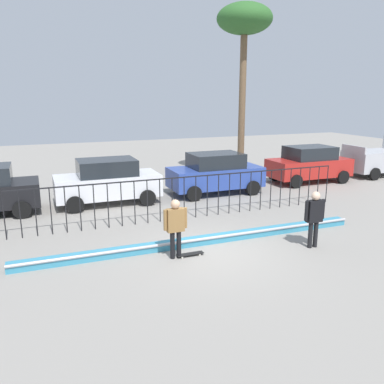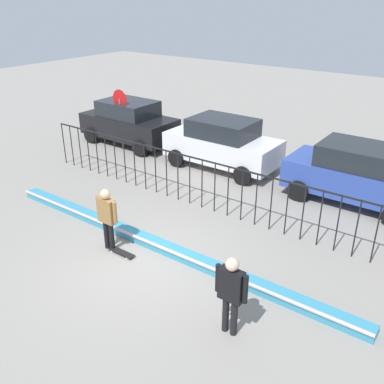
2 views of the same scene
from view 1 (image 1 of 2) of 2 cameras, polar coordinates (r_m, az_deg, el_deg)
ground_plane at (r=11.88m, az=2.52°, el=-8.62°), size 60.00×60.00×0.00m
bowl_coping_ledge at (r=12.45m, az=1.16°, el=-6.94°), size 11.00×0.40×0.27m
perimeter_fence at (r=14.55m, az=-2.86°, el=-0.26°), size 14.04×0.04×1.60m
skateboarder at (r=11.15m, az=-2.38°, el=-4.50°), size 0.69×0.26×1.71m
skateboard at (r=11.61m, az=-0.28°, el=-8.84°), size 0.80×0.20×0.07m
camera_operator at (r=12.47m, az=17.07°, el=-3.05°), size 0.70×0.26×1.74m
parked_car_white at (r=17.20m, az=-11.97°, el=1.52°), size 4.30×2.12×1.90m
parked_car_blue at (r=18.63m, az=3.36°, el=2.72°), size 4.30×2.12×1.90m
parked_car_red at (r=21.95m, az=16.35°, el=3.86°), size 4.30×2.12×1.90m
palm_tree_tall at (r=22.46m, az=7.48°, el=22.53°), size 2.88×2.88×9.11m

